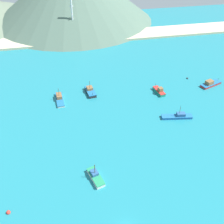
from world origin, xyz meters
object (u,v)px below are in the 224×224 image
fishing_boat_5 (178,116)px  buoy_1 (8,212)px  fishing_boat_6 (96,177)px  radio_tower (72,19)px  buoy_0 (187,78)px  fishing_boat_7 (90,91)px  fishing_boat_2 (210,84)px  fishing_boat_3 (159,91)px  fishing_boat_0 (60,99)px

fishing_boat_5 → buoy_1: 63.30m
fishing_boat_6 → radio_tower: (3.10, 103.15, 10.97)m
fishing_boat_5 → buoy_1: bearing=-153.5°
fishing_boat_6 → radio_tower: bearing=88.3°
fishing_boat_6 → buoy_0: (48.88, 47.72, -0.64)m
buoy_0 → fishing_boat_7: bearing=-176.1°
fishing_boat_2 → fishing_boat_3: bearing=-176.9°
fishing_boat_2 → buoy_1: size_ratio=9.66×
fishing_boat_5 → fishing_boat_6: bearing=-147.0°
fishing_boat_2 → buoy_1: fishing_boat_2 is taller
fishing_boat_3 → fishing_boat_5: 17.31m
radio_tower → fishing_boat_6: bearing=-91.7°
fishing_boat_2 → fishing_boat_6: 69.16m
fishing_boat_6 → fishing_boat_7: fishing_boat_7 is taller
fishing_boat_5 → fishing_boat_6: (-33.53, -21.81, 0.12)m
fishing_boat_5 → radio_tower: (-30.43, 81.33, 11.09)m
fishing_boat_5 → buoy_0: bearing=59.4°
fishing_boat_2 → radio_tower: radio_tower is taller
fishing_boat_2 → fishing_boat_5: bearing=-140.6°
fishing_boat_0 → fishing_boat_2: 64.26m
fishing_boat_0 → fishing_boat_6: 42.49m
fishing_boat_6 → buoy_1: bearing=-164.5°
fishing_boat_0 → radio_tower: radio_tower is taller
fishing_boat_3 → fishing_boat_7: bearing=168.7°
fishing_boat_0 → fishing_boat_5: (41.64, -19.89, -0.08)m
fishing_boat_5 → fishing_boat_7: size_ratio=1.34×
fishing_boat_3 → radio_tower: 71.32m
fishing_boat_0 → fishing_boat_6: size_ratio=1.32×
fishing_boat_0 → buoy_0: bearing=6.0°
fishing_boat_7 → buoy_0: bearing=3.9°
buoy_0 → radio_tower: 72.82m
fishing_boat_6 → fishing_boat_3: bearing=50.2°
fishing_boat_0 → fishing_boat_3: 40.74m
buoy_0 → fishing_boat_0: bearing=-174.0°
fishing_boat_5 → buoy_1: size_ratio=10.65×
fishing_boat_0 → fishing_boat_7: bearing=13.1°
fishing_boat_3 → fishing_boat_7: (-27.95, 5.57, -0.05)m
fishing_boat_7 → buoy_0: size_ratio=9.88×
fishing_boat_5 → fishing_boat_6: fishing_boat_5 is taller
buoy_0 → radio_tower: (-45.78, 55.43, 11.62)m
fishing_boat_5 → buoy_0: size_ratio=13.19×
fishing_boat_2 → fishing_boat_7: size_ratio=1.21×
fishing_boat_3 → fishing_boat_7: fishing_boat_7 is taller
fishing_boat_6 → buoy_0: bearing=44.3°
fishing_boat_0 → fishing_boat_2: (64.25, -1.32, 0.10)m
fishing_boat_2 → buoy_0: bearing=134.7°
fishing_boat_0 → fishing_boat_7: fishing_boat_7 is taller
fishing_boat_0 → buoy_1: size_ratio=9.63×
fishing_boat_0 → fishing_boat_6: fishing_boat_0 is taller
fishing_boat_2 → fishing_boat_6: bearing=-144.3°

